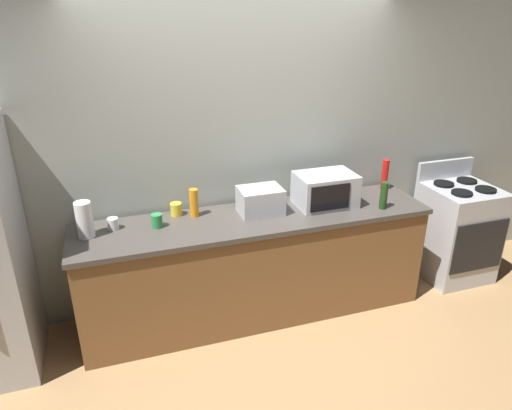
{
  "coord_description": "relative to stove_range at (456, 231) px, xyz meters",
  "views": [
    {
      "loc": [
        -1.04,
        -2.77,
        2.44
      ],
      "look_at": [
        0.0,
        0.4,
        1.0
      ],
      "focal_mm": 32.75,
      "sensor_mm": 36.0,
      "label": 1
    }
  ],
  "objects": [
    {
      "name": "bottle_wine",
      "position": [
        -0.96,
        -0.17,
        0.55
      ],
      "size": [
        0.06,
        0.06,
        0.23
      ],
      "primitive_type": "cylinder",
      "color": "#1E3F19",
      "rests_on": "counter_run"
    },
    {
      "name": "bottle_dish_soap",
      "position": [
        -2.46,
        0.16,
        0.55
      ],
      "size": [
        0.07,
        0.07,
        0.23
      ],
      "primitive_type": "cylinder",
      "color": "orange",
      "rests_on": "counter_run"
    },
    {
      "name": "microwave",
      "position": [
        -1.38,
        0.05,
        0.57
      ],
      "size": [
        0.48,
        0.35,
        0.27
      ],
      "color": "#B7BABF",
      "rests_on": "counter_run"
    },
    {
      "name": "mug_white",
      "position": [
        -3.08,
        0.12,
        0.48
      ],
      "size": [
        0.08,
        0.08,
        0.09
      ],
      "primitive_type": "cylinder",
      "color": "white",
      "rests_on": "counter_run"
    },
    {
      "name": "counter_run",
      "position": [
        -2.0,
        0.0,
        -0.01
      ],
      "size": [
        2.84,
        0.64,
        0.9
      ],
      "color": "brown",
      "rests_on": "ground_plane"
    },
    {
      "name": "back_wall",
      "position": [
        -2.0,
        0.41,
        0.89
      ],
      "size": [
        6.4,
        0.1,
        2.7
      ],
      "primitive_type": "cube",
      "color": "#9EA399",
      "rests_on": "ground_plane"
    },
    {
      "name": "mug_yellow",
      "position": [
        -2.59,
        0.23,
        0.49
      ],
      "size": [
        0.09,
        0.09,
        0.1
      ],
      "primitive_type": "cylinder",
      "color": "yellow",
      "rests_on": "counter_run"
    },
    {
      "name": "paper_towel_roll",
      "position": [
        -3.26,
        0.05,
        0.57
      ],
      "size": [
        0.12,
        0.12,
        0.27
      ],
      "primitive_type": "cylinder",
      "color": "white",
      "rests_on": "counter_run"
    },
    {
      "name": "mug_green",
      "position": [
        -2.76,
        0.05,
        0.49
      ],
      "size": [
        0.08,
        0.08,
        0.1
      ],
      "primitive_type": "cylinder",
      "color": "#2D8C47",
      "rests_on": "counter_run"
    },
    {
      "name": "ground_plane",
      "position": [
        -2.0,
        -0.4,
        -0.46
      ],
      "size": [
        8.0,
        8.0,
        0.0
      ],
      "primitive_type": "plane",
      "color": "#A87F51"
    },
    {
      "name": "toaster_oven",
      "position": [
        -1.94,
        0.06,
        0.54
      ],
      "size": [
        0.34,
        0.26,
        0.21
      ],
      "primitive_type": "cube",
      "color": "#B7BABF",
      "rests_on": "counter_run"
    },
    {
      "name": "stove_range",
      "position": [
        0.0,
        0.0,
        0.0
      ],
      "size": [
        0.6,
        0.61,
        1.08
      ],
      "color": "#B7BABF",
      "rests_on": "ground_plane"
    },
    {
      "name": "bottle_hot_sauce",
      "position": [
        -0.72,
        0.2,
        0.58
      ],
      "size": [
        0.06,
        0.06,
        0.28
      ],
      "primitive_type": "cylinder",
      "color": "red",
      "rests_on": "counter_run"
    }
  ]
}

